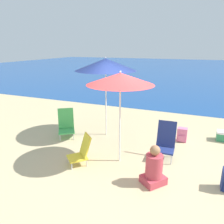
{
  "coord_description": "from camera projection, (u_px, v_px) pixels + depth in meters",
  "views": [
    {
      "loc": [
        1.44,
        -4.42,
        2.71
      ],
      "look_at": [
        -0.73,
        0.77,
        1.0
      ],
      "focal_mm": 35.0,
      "sensor_mm": 36.0,
      "label": 1
    }
  ],
  "objects": [
    {
      "name": "sea_water",
      "position": [
        191.0,
        69.0,
        27.02
      ],
      "size": [
        60.0,
        40.0,
        0.01
      ],
      "color": "#19478C",
      "rests_on": "ground"
    },
    {
      "name": "beach_umbrella_red",
      "position": [
        120.0,
        79.0,
        4.79
      ],
      "size": [
        1.52,
        1.52,
        2.19
      ],
      "color": "white",
      "rests_on": "ground"
    },
    {
      "name": "beach_chair_green",
      "position": [
        66.0,
        124.0,
        6.75
      ],
      "size": [
        0.71,
        0.73,
        0.86
      ],
      "rotation": [
        0.0,
        0.0,
        0.6
      ],
      "color": "silver",
      "rests_on": "ground"
    },
    {
      "name": "beach_umbrella_navy",
      "position": [
        106.0,
        65.0,
        6.34
      ],
      "size": [
        1.81,
        1.81,
        2.4
      ],
      "color": "white",
      "rests_on": "ground"
    },
    {
      "name": "beach_chair_navy",
      "position": [
        166.0,
        141.0,
        5.43
      ],
      "size": [
        0.48,
        0.6,
        0.91
      ],
      "rotation": [
        0.0,
        0.0,
        0.04
      ],
      "color": "silver",
      "rests_on": "ground"
    },
    {
      "name": "backpack_pink",
      "position": [
        182.0,
        135.0,
        6.43
      ],
      "size": [
        0.28,
        0.24,
        0.41
      ],
      "color": "pink",
      "rests_on": "ground"
    },
    {
      "name": "ground_plane",
      "position": [
        128.0,
        164.0,
        5.23
      ],
      "size": [
        60.0,
        60.0,
        0.0
      ],
      "primitive_type": "plane",
      "color": "#C6B284"
    },
    {
      "name": "beach_chair_yellow",
      "position": [
        82.0,
        151.0,
        5.15
      ],
      "size": [
        0.65,
        0.66,
        0.71
      ],
      "rotation": [
        0.0,
        0.0,
        -0.75
      ],
      "color": "silver",
      "rests_on": "ground"
    },
    {
      "name": "person_seated_near",
      "position": [
        154.0,
        169.0,
        4.4
      ],
      "size": [
        0.57,
        0.59,
        0.85
      ],
      "rotation": [
        0.0,
        0.0,
        -0.68
      ],
      "color": "#BF3F4C",
      "rests_on": "ground"
    }
  ]
}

